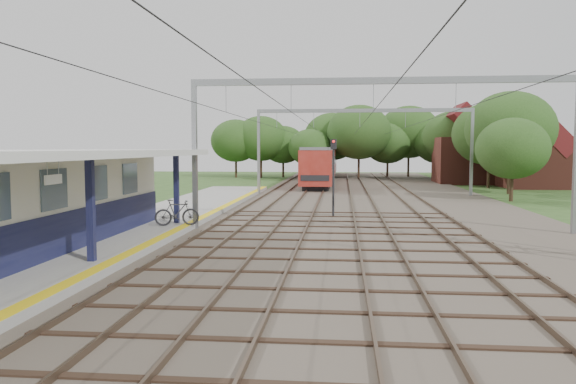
{
  "coord_description": "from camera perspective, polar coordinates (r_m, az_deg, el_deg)",
  "views": [
    {
      "loc": [
        1.85,
        -10.56,
        3.85
      ],
      "look_at": [
        -0.94,
        18.05,
        1.6
      ],
      "focal_mm": 35.0,
      "sensor_mm": 36.0,
      "label": 1
    }
  ],
  "objects": [
    {
      "name": "bicycle",
      "position": [
        25.87,
        -11.22,
        -2.06
      ],
      "size": [
        2.06,
        1.15,
        1.19
      ],
      "primitive_type": "imported",
      "rotation": [
        0.0,
        0.0,
        1.89
      ],
      "color": "black",
      "rests_on": "platform"
    },
    {
      "name": "tree_band",
      "position": [
        67.72,
        7.28,
        5.35
      ],
      "size": [
        31.72,
        30.88,
        8.82
      ],
      "color": "#382619",
      "rests_on": "ground"
    },
    {
      "name": "canopy",
      "position": [
        19.15,
        -24.64,
        3.45
      ],
      "size": [
        6.4,
        20.0,
        3.44
      ],
      "color": "#12153A",
      "rests_on": "platform"
    },
    {
      "name": "station_building",
      "position": [
        20.65,
        -25.76,
        -0.99
      ],
      "size": [
        3.41,
        18.0,
        3.4
      ],
      "color": "beige",
      "rests_on": "platform"
    },
    {
      "name": "ground",
      "position": [
        11.39,
        -4.25,
        -15.3
      ],
      "size": [
        160.0,
        160.0,
        0.0
      ],
      "primitive_type": "plane",
      "color": "#2D4C1E",
      "rests_on": "ground"
    },
    {
      "name": "house_near",
      "position": [
        59.72,
        24.31,
        3.26
      ],
      "size": [
        7.0,
        6.12,
        7.89
      ],
      "color": "brown",
      "rests_on": "ground"
    },
    {
      "name": "rail_tracks",
      "position": [
        40.73,
        5.05,
        -0.72
      ],
      "size": [
        11.8,
        88.0,
        0.15
      ],
      "color": "brown",
      "rests_on": "ballast_bed"
    },
    {
      "name": "yellow_stripe",
      "position": [
        25.8,
        -10.48,
        -3.38
      ],
      "size": [
        0.45,
        52.0,
        0.01
      ],
      "primitive_type": "cube",
      "color": "yellow",
      "rests_on": "platform"
    },
    {
      "name": "ballast_bed",
      "position": [
        40.79,
        8.56,
        -0.92
      ],
      "size": [
        18.0,
        90.0,
        0.1
      ],
      "primitive_type": "cube",
      "color": "#473D33",
      "rests_on": "ground"
    },
    {
      "name": "platform",
      "position": [
        26.53,
        -15.16,
        -3.64
      ],
      "size": [
        5.0,
        52.0,
        0.35
      ],
      "primitive_type": "cube",
      "color": "gray",
      "rests_on": "ground"
    },
    {
      "name": "catenary_system",
      "position": [
        35.91,
        8.07,
        7.09
      ],
      "size": [
        17.22,
        88.0,
        7.0
      ],
      "color": "gray",
      "rests_on": "ground"
    },
    {
      "name": "train",
      "position": [
        66.07,
        3.53,
        2.99
      ],
      "size": [
        2.92,
        36.34,
        3.83
      ],
      "color": "black",
      "rests_on": "ballast_bed"
    },
    {
      "name": "house_far",
      "position": [
        64.14,
        18.35,
        3.7
      ],
      "size": [
        8.0,
        6.12,
        8.66
      ],
      "color": "brown",
      "rests_on": "ground"
    },
    {
      "name": "signal_post",
      "position": [
        30.95,
        4.64,
        2.39
      ],
      "size": [
        0.33,
        0.29,
        4.34
      ],
      "rotation": [
        0.0,
        0.0,
        -0.25
      ],
      "color": "black",
      "rests_on": "ground"
    }
  ]
}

